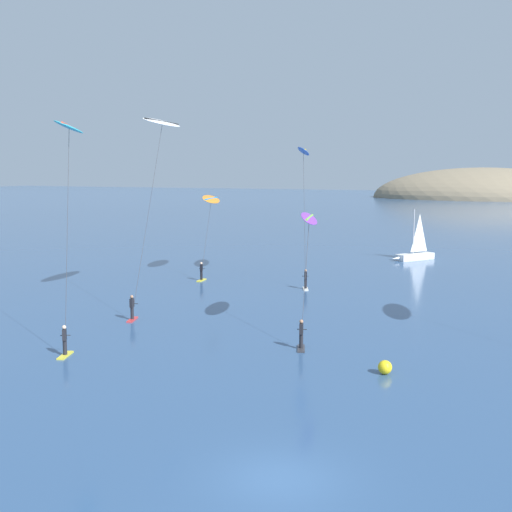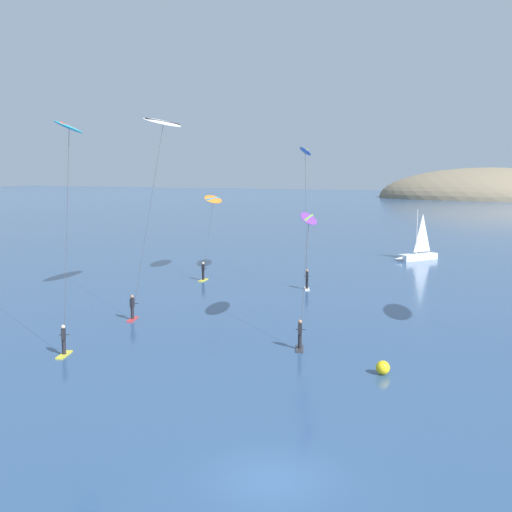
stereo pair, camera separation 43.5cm
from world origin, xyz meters
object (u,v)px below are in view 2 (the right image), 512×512
Objects in this scene: sailboat_near at (416,254)px; marker_buoy at (383,368)px; kitesurfer_orange at (213,205)px; kitesurfer_white at (161,135)px; kitesurfer_purple at (308,230)px; kitesurfer_cyan at (69,140)px; kitesurfer_blue at (305,162)px.

marker_buoy is at bearing -81.34° from sailboat_near.
kitesurfer_white is at bearing -76.15° from kitesurfer_orange.
kitesurfer_white is 14.54m from kitesurfer_purple.
kitesurfer_orange is (-3.32, 23.87, -5.09)m from kitesurfer_cyan.
sailboat_near is 0.47× the size of kitesurfer_blue.
kitesurfer_purple is at bearing -89.92° from sailboat_near.
marker_buoy is at bearing -46.75° from kitesurfer_orange.
kitesurfer_purple is 0.62× the size of kitesurfer_blue.
kitesurfer_white is 9.77m from kitesurfer_cyan.
kitesurfer_orange is 0.64× the size of kitesurfer_blue.
kitesurfer_white is at bearing 164.77° from kitesurfer_purple.
kitesurfer_blue is 17.35× the size of marker_buoy.
kitesurfer_blue reaches higher than kitesurfer_orange.
kitesurfer_white reaches higher than kitesurfer_orange.
kitesurfer_white is 24.63m from marker_buoy.
kitesurfer_cyan is (-0.17, -9.74, -0.73)m from kitesurfer_white.
sailboat_near is 0.44× the size of kitesurfer_cyan.
kitesurfer_cyan is 18.51× the size of marker_buoy.
marker_buoy is (13.05, -23.92, -10.40)m from kitesurfer_blue.
kitesurfer_orange reaches higher than kitesurfer_purple.
kitesurfer_purple is at bearing -69.03° from kitesurfer_blue.
kitesurfer_cyan reaches higher than marker_buoy.
kitesurfer_orange is 10.28m from kitesurfer_blue.
kitesurfer_white is at bearing -112.95° from kitesurfer_blue.
kitesurfer_orange is at bearing 179.93° from kitesurfer_blue.
sailboat_near is 8.14× the size of marker_buoy.
kitesurfer_cyan is 1.07× the size of kitesurfer_blue.
sailboat_near is 42.28m from marker_buoy.
kitesurfer_blue reaches higher than marker_buoy.
kitesurfer_orange is (-3.48, 14.13, -5.82)m from kitesurfer_white.
kitesurfer_white reaches higher than marker_buoy.
kitesurfer_purple is 10.69× the size of marker_buoy.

